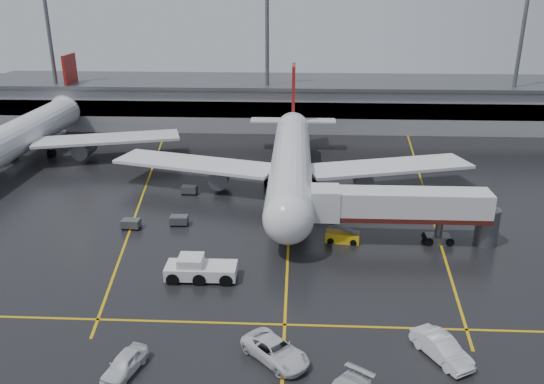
{
  "coord_description": "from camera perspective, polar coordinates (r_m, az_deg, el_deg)",
  "views": [
    {
      "loc": [
        0.79,
        -59.97,
        25.94
      ],
      "look_at": [
        -2.0,
        -2.0,
        4.0
      ],
      "focal_mm": 36.21,
      "sensor_mm": 36.0,
      "label": 1
    }
  ],
  "objects": [
    {
      "name": "service_van_d",
      "position": [
        42.16,
        -15.07,
        -16.85
      ],
      "size": [
        2.86,
        4.62,
        1.47
      ],
      "primitive_type": "imported",
      "rotation": [
        0.0,
        0.0,
        -0.28
      ],
      "color": "silver",
      "rests_on": "ground"
    },
    {
      "name": "baggage_cart_a",
      "position": [
        64.07,
        -9.64,
        -2.88
      ],
      "size": [
        2.03,
        1.35,
        1.12
      ],
      "color": "#595B60",
      "rests_on": "ground"
    },
    {
      "name": "main_airliner",
      "position": [
        72.99,
        2.01,
        3.37
      ],
      "size": [
        48.8,
        45.6,
        14.1
      ],
      "color": "silver",
      "rests_on": "ground"
    },
    {
      "name": "pushback_tractor",
      "position": [
        52.38,
        -7.57,
        -7.99
      ],
      "size": [
        6.66,
        2.89,
        2.37
      ],
      "color": "silver",
      "rests_on": "ground"
    },
    {
      "name": "baggage_cart_c",
      "position": [
        73.31,
        -8.6,
        0.26
      ],
      "size": [
        2.04,
        1.37,
        1.12
      ],
      "color": "#595B60",
      "rests_on": "ground"
    },
    {
      "name": "light_mast_right",
      "position": [
        109.85,
        24.31,
        12.95
      ],
      "size": [
        3.0,
        1.2,
        25.45
      ],
      "color": "#595B60",
      "rests_on": "ground"
    },
    {
      "name": "service_van_c",
      "position": [
        43.86,
        17.21,
        -15.24
      ],
      "size": [
        4.12,
        5.45,
        1.72
      ],
      "primitive_type": "imported",
      "rotation": [
        0.0,
        0.0,
        0.5
      ],
      "color": "silver",
      "rests_on": "ground"
    },
    {
      "name": "apron_line_stop",
      "position": [
        45.99,
        1.33,
        -13.62
      ],
      "size": [
        60.0,
        0.25,
        0.02
      ],
      "primitive_type": "cube",
      "color": "gold",
      "rests_on": "ground"
    },
    {
      "name": "apron_line_left",
      "position": [
        77.46,
        -12.98,
        0.6
      ],
      "size": [
        9.99,
        69.35,
        0.02
      ],
      "primitive_type": "cube",
      "rotation": [
        0.0,
        0.0,
        0.14
      ],
      "color": "gold",
      "rests_on": "ground"
    },
    {
      "name": "light_mast_left",
      "position": [
        112.37,
        -21.94,
        13.41
      ],
      "size": [
        3.0,
        1.2,
        25.45
      ],
      "color": "#595B60",
      "rests_on": "ground"
    },
    {
      "name": "apron_line_centre",
      "position": [
        65.34,
        1.84,
        -2.68
      ],
      "size": [
        0.25,
        90.0,
        0.02
      ],
      "primitive_type": "cube",
      "color": "gold",
      "rests_on": "ground"
    },
    {
      "name": "service_van_a",
      "position": [
        41.92,
        0.37,
        -16.17
      ],
      "size": [
        5.8,
        5.81,
        1.56
      ],
      "primitive_type": "imported",
      "rotation": [
        0.0,
        0.0,
        0.78
      ],
      "color": "silver",
      "rests_on": "ground"
    },
    {
      "name": "light_mast_mid",
      "position": [
        102.78,
        -0.51,
        14.3
      ],
      "size": [
        3.0,
        1.2,
        25.45
      ],
      "color": "#595B60",
      "rests_on": "ground"
    },
    {
      "name": "second_airliner",
      "position": [
        94.73,
        -24.31,
        5.6
      ],
      "size": [
        48.8,
        45.6,
        14.1
      ],
      "color": "silver",
      "rests_on": "ground"
    },
    {
      "name": "terminal",
      "position": [
        110.05,
        2.32,
        9.36
      ],
      "size": [
        122.0,
        19.0,
        8.6
      ],
      "color": "gray",
      "rests_on": "ground"
    },
    {
      "name": "jet_bridge",
      "position": [
        59.33,
        13.32,
        -1.65
      ],
      "size": [
        19.9,
        3.4,
        6.05
      ],
      "color": "silver",
      "rests_on": "ground"
    },
    {
      "name": "baggage_cart_b",
      "position": [
        64.27,
        -14.45,
        -3.19
      ],
      "size": [
        2.07,
        1.41,
        1.12
      ],
      "color": "#595B60",
      "rests_on": "ground"
    },
    {
      "name": "belt_loader",
      "position": [
        59.68,
        7.33,
        -4.64
      ],
      "size": [
        3.78,
        2.1,
        2.28
      ],
      "color": "gold",
      "rests_on": "ground"
    },
    {
      "name": "apron_line_right",
      "position": [
        76.58,
        15.57,
        0.12
      ],
      "size": [
        7.57,
        69.64,
        0.02
      ],
      "primitive_type": "cube",
      "rotation": [
        0.0,
        0.0,
        -0.1
      ],
      "color": "gold",
      "rests_on": "ground"
    },
    {
      "name": "ground",
      "position": [
        65.35,
        1.84,
        -2.69
      ],
      "size": [
        220.0,
        220.0,
        0.0
      ],
      "primitive_type": "plane",
      "color": "black",
      "rests_on": "ground"
    }
  ]
}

